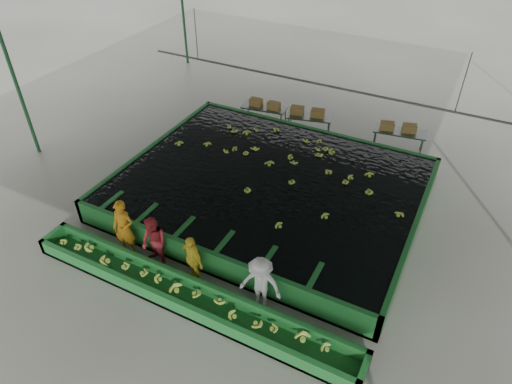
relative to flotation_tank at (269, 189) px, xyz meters
The scene contains 21 objects.
ground 1.57m from the flotation_tank, 90.00° to the right, with size 80.00×80.00×0.00m, color gray.
shed_roof 4.79m from the flotation_tank, 90.00° to the right, with size 20.00×22.00×0.04m, color gray.
shed_posts 2.54m from the flotation_tank, 90.00° to the right, with size 20.00×22.00×5.00m, color #22562E, non-canonical shape.
flotation_tank is the anchor object (origin of this frame).
tank_water 0.40m from the flotation_tank, 90.00° to the right, with size 9.70×7.70×0.00m, color black.
sorting_trough 5.10m from the flotation_tank, 90.00° to the right, with size 10.00×1.00×0.50m, color #1B6427, non-canonical shape.
cableway_rail 4.33m from the flotation_tank, 90.00° to the left, with size 0.08×0.08×14.00m, color #59605B.
rail_hanger_left 7.06m from the flotation_tank, 145.01° to the left, with size 0.04×0.04×2.00m, color #59605B.
rail_hanger_right 7.06m from the flotation_tank, 34.99° to the left, with size 0.04×0.04×2.00m, color #59605B.
worker_a 5.10m from the flotation_tank, 122.05° to the right, with size 0.69×0.46×1.90m, color #C57C13.
worker_b 4.60m from the flotation_tank, 110.32° to the right, with size 0.83×0.65×1.71m, color #AE2A32.
worker_c 4.32m from the flotation_tank, 93.98° to the right, with size 0.93×0.39×1.59m, color yellow.
worker_d 4.70m from the flotation_tank, 66.82° to the right, with size 1.13×0.65×1.74m, color silver.
packing_table_left 5.37m from the flotation_tank, 118.48° to the left, with size 1.94×0.78×0.88m, color #59605B, non-canonical shape.
packing_table_mid 4.91m from the flotation_tank, 95.86° to the left, with size 1.87×0.75×0.85m, color #59605B, non-canonical shape.
packing_table_right 6.17m from the flotation_tank, 58.75° to the left, with size 2.03×0.81×0.93m, color #59605B, non-canonical shape.
box_stack_left 5.35m from the flotation_tank, 118.28° to the left, with size 1.37×0.38×0.30m, color olive, non-canonical shape.
box_stack_mid 4.99m from the flotation_tank, 97.34° to the left, with size 1.44×0.40×0.31m, color olive, non-canonical shape.
box_stack_right 6.12m from the flotation_tank, 59.45° to the left, with size 1.39×0.39×0.30m, color olive, non-canonical shape.
floating_bananas 0.89m from the flotation_tank, 90.00° to the left, with size 8.55×5.83×0.12m, color #A4C641, non-canonical shape.
trough_bananas 5.10m from the flotation_tank, 90.00° to the right, with size 9.10×0.61×0.12m, color #A4C641, non-canonical shape.
Camera 1 is at (5.40, -9.91, 10.00)m, focal length 32.00 mm.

